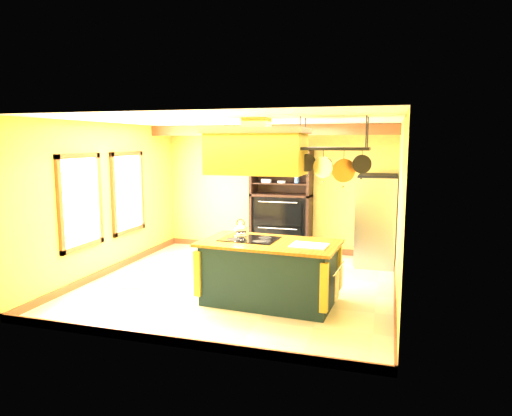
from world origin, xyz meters
The scene contains 15 objects.
floor centered at (0.00, 0.00, 0.00)m, with size 5.00×5.00×0.00m, color beige.
ceiling centered at (0.00, 0.00, 2.70)m, with size 5.00×5.00×0.00m, color white.
wall_back centered at (0.00, 2.50, 1.35)m, with size 5.00×0.02×2.70m, color gold.
wall_front centered at (0.00, -2.50, 1.35)m, with size 5.00×0.02×2.70m, color gold.
wall_left centered at (-2.50, 0.00, 1.35)m, with size 0.02×5.00×2.70m, color gold.
wall_right centered at (2.50, 0.00, 1.35)m, with size 0.02×5.00×2.70m, color gold.
ceiling_beam centered at (0.00, 1.70, 2.59)m, with size 5.00×0.15×0.20m, color brown.
window_near centered at (-2.47, -0.80, 1.40)m, with size 0.06×1.06×1.56m.
window_far centered at (-2.47, 0.60, 1.40)m, with size 0.06×1.06×1.56m.
kitchen_island centered at (0.69, -0.74, 0.47)m, with size 2.07×1.24×1.11m.
range_hood centered at (0.49, -0.74, 2.25)m, with size 1.45×0.82×0.80m.
pot_rack centered at (1.60, -0.74, 2.18)m, with size 1.02×0.48×0.89m.
refrigerator centered at (2.11, 1.90, 0.83)m, with size 0.74×0.87×1.71m.
hutch centered at (0.16, 2.26, 0.87)m, with size 1.27×0.58×2.24m.
floor_register centered at (-1.65, -0.75, 0.01)m, with size 0.28×0.12×0.01m, color black.
Camera 1 is at (2.36, -7.03, 2.36)m, focal length 32.00 mm.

